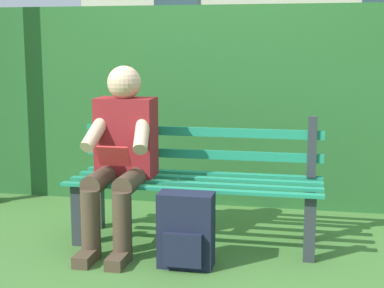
# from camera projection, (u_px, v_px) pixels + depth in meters

# --- Properties ---
(ground) EXTENTS (60.00, 60.00, 0.00)m
(ground) POSITION_uv_depth(u_px,v_px,m) (195.00, 243.00, 3.85)
(ground) COLOR #3D6B2D
(park_bench) EXTENTS (1.63, 0.53, 0.83)m
(park_bench) POSITION_uv_depth(u_px,v_px,m) (197.00, 180.00, 3.85)
(park_bench) COLOR #2D3338
(park_bench) RESTS_ON ground
(person_seated) EXTENTS (0.44, 0.73, 1.16)m
(person_seated) POSITION_uv_depth(u_px,v_px,m) (121.00, 152.00, 3.74)
(person_seated) COLOR maroon
(person_seated) RESTS_ON ground
(hedge_backdrop) EXTENTS (6.09, 0.87, 1.71)m
(hedge_backdrop) POSITION_uv_depth(u_px,v_px,m) (233.00, 98.00, 4.98)
(hedge_backdrop) COLOR #265B28
(hedge_backdrop) RESTS_ON ground
(backpack) EXTENTS (0.32, 0.24, 0.44)m
(backpack) POSITION_uv_depth(u_px,v_px,m) (186.00, 231.00, 3.41)
(backpack) COLOR #191E33
(backpack) RESTS_ON ground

